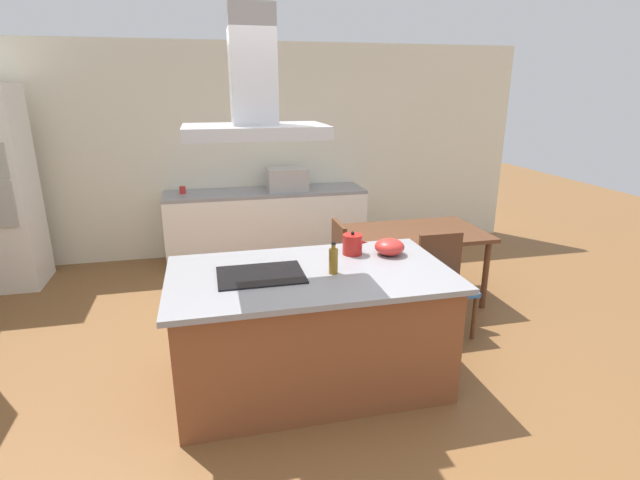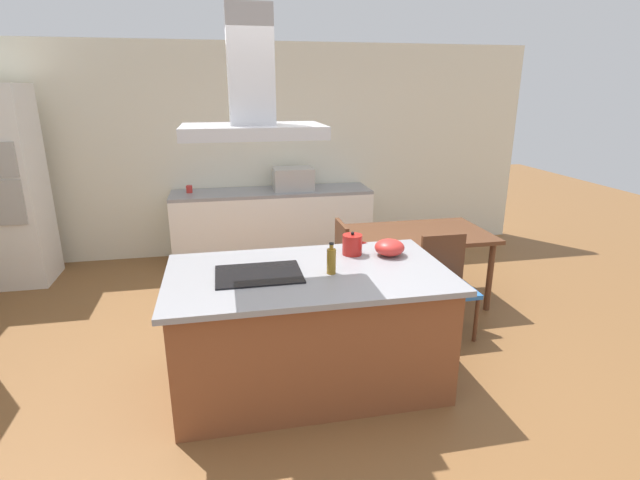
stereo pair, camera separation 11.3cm
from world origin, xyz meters
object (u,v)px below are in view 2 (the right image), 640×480
coffee_mug_red (189,189)px  wall_oven_stack (6,188)px  olive_oil_bottle (331,261)px  cooktop (259,274)px  mixing_bowl (389,247)px  tea_kettle (352,245)px  chair_at_left_end (331,261)px  range_hood (251,97)px  countertop_microwave (293,179)px  chair_facing_island (446,278)px  dining_table (418,240)px

coffee_mug_red → wall_oven_stack: 1.96m
olive_oil_bottle → coffee_mug_red: olive_oil_bottle is taller
cooktop → mixing_bowl: bearing=11.7°
tea_kettle → chair_at_left_end: (0.05, 0.93, -0.47)m
coffee_mug_red → mixing_bowl: bearing=-58.8°
range_hood → countertop_microwave: bearing=76.7°
chair_at_left_end → tea_kettle: bearing=-92.8°
chair_facing_island → range_hood: 2.41m
olive_oil_bottle → countertop_microwave: countertop_microwave is taller
countertop_microwave → range_hood: bearing=-103.3°
dining_table → mixing_bowl: bearing=-124.0°
cooktop → chair_facing_island: bearing=18.1°
olive_oil_bottle → dining_table: (1.21, 1.30, -0.33)m
cooktop → olive_oil_bottle: bearing=-8.1°
olive_oil_bottle → dining_table: bearing=47.0°
coffee_mug_red → cooktop: bearing=-78.2°
mixing_bowl → coffee_mug_red: bearing=121.2°
range_hood → dining_table: bearing=35.5°
dining_table → chair_facing_island: (0.00, -0.67, -0.16)m
countertop_microwave → chair_at_left_end: countertop_microwave is taller
olive_oil_bottle → tea_kettle: bearing=55.3°
mixing_bowl → coffee_mug_red: (-1.66, 2.73, -0.02)m
cooktop → chair_facing_island: 1.85m
olive_oil_bottle → chair_at_left_end: 1.42m
chair_at_left_end → chair_facing_island: bearing=-36.0°
coffee_mug_red → range_hood: (0.62, -2.95, 1.16)m
olive_oil_bottle → chair_at_left_end: (0.30, 1.30, -0.49)m
tea_kettle → mixing_bowl: tea_kettle is taller
olive_oil_bottle → range_hood: size_ratio=0.25×
chair_facing_island → cooktop: bearing=-161.9°
chair_at_left_end → chair_facing_island: (0.92, -0.67, 0.00)m
chair_at_left_end → countertop_microwave: bearing=94.4°
dining_table → coffee_mug_red: bearing=143.7°
countertop_microwave → dining_table: size_ratio=0.36×
dining_table → range_hood: size_ratio=1.56×
cooktop → mixing_bowl: mixing_bowl is taller
countertop_microwave → coffee_mug_red: size_ratio=5.56×
olive_oil_bottle → chair_facing_island: size_ratio=0.26×
mixing_bowl → wall_oven_stack: wall_oven_stack is taller
tea_kettle → chair_facing_island: tea_kettle is taller
cooktop → range_hood: range_hood is taller
wall_oven_stack → range_hood: bearing=-46.1°
dining_table → olive_oil_bottle: bearing=-133.0°
cooktop → coffee_mug_red: bearing=101.8°
chair_facing_island → mixing_bowl: bearing=-152.9°
tea_kettle → dining_table: 1.38m
tea_kettle → range_hood: size_ratio=0.23×
dining_table → chair_facing_island: bearing=-90.0°
cooktop → countertop_microwave: size_ratio=1.20×
chair_facing_island → range_hood: range_hood is taller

